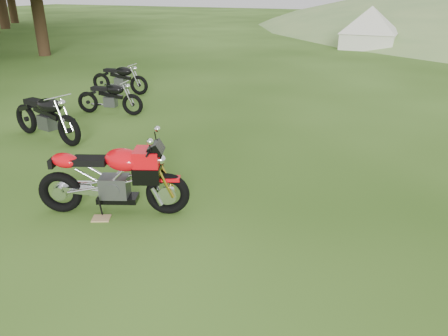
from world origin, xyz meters
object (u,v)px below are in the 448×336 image
at_px(plywood_board, 101,218).
at_px(vintage_moto_b, 45,115).
at_px(sport_motorcycle, 112,173).
at_px(vintage_moto_a, 109,97).
at_px(tent_left, 370,26).
at_px(vintage_moto_d, 119,78).

height_order(plywood_board, vintage_moto_b, vintage_moto_b).
relative_size(sport_motorcycle, plywood_board, 8.33).
distance_m(sport_motorcycle, vintage_moto_b, 4.04).
distance_m(vintage_moto_a, tent_left, 17.01).
bearing_deg(vintage_moto_a, sport_motorcycle, -63.69).
bearing_deg(vintage_moto_a, vintage_moto_d, 108.46).
distance_m(plywood_board, vintage_moto_a, 5.79).
xyz_separation_m(sport_motorcycle, tent_left, (1.07, 20.79, 0.53)).
bearing_deg(vintage_moto_a, plywood_board, -65.81).
bearing_deg(vintage_moto_d, sport_motorcycle, -60.09).
relative_size(plywood_board, vintage_moto_a, 0.14).
bearing_deg(vintage_moto_b, tent_left, 86.90).
xyz_separation_m(plywood_board, vintage_moto_a, (-3.40, 4.67, 0.46)).
height_order(vintage_moto_d, tent_left, tent_left).
xyz_separation_m(vintage_moto_b, tent_left, (4.48, 18.64, 0.61)).
distance_m(plywood_board, vintage_moto_b, 4.16).
bearing_deg(sport_motorcycle, plywood_board, -126.87).
bearing_deg(vintage_moto_d, vintage_moto_b, -79.61).
relative_size(sport_motorcycle, vintage_moto_b, 1.00).
distance_m(vintage_moto_d, tent_left, 15.43).
bearing_deg(vintage_moto_d, tent_left, 62.19).
relative_size(vintage_moto_a, vintage_moto_d, 0.95).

